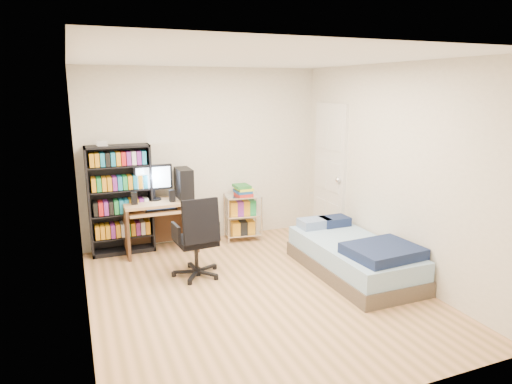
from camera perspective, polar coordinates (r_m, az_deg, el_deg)
name	(u,v)px	position (r m, az deg, el deg)	size (l,w,h in m)	color
room	(256,182)	(4.80, -0.02, 1.30)	(3.58, 4.08, 2.58)	tan
media_shelf	(120,199)	(6.39, -16.59, -0.80)	(0.83, 0.28, 1.54)	black
computer_desk	(166,204)	(6.40, -11.23, -1.53)	(0.95, 0.55, 1.20)	tan
office_chair	(197,252)	(5.50, -7.34, -7.39)	(0.63, 0.63, 0.99)	black
wire_cart	(243,204)	(6.71, -1.67, -1.52)	(0.56, 0.44, 0.83)	silver
bed	(354,256)	(5.68, 12.17, -7.88)	(0.90, 1.80, 0.51)	brown
door	(330,172)	(6.80, 9.20, 2.46)	(0.12, 0.80, 2.00)	silver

